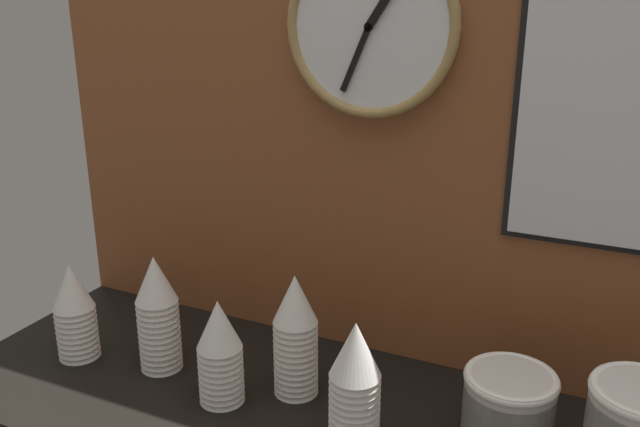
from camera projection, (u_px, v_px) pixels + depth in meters
ground_plane at (344, 427)px, 124.07cm from camera, size 160.00×56.00×4.00cm
wall_tiled_back at (402, 108)px, 129.19cm from camera, size 160.00×3.00×105.00cm
cup_stack_left at (159, 312)px, 136.24cm from camera, size 8.59×8.59×24.51cm
cup_stack_center_left at (220, 351)px, 125.44cm from camera, size 8.59×8.59×20.76cm
cup_stack_center_right at (355, 390)px, 110.32cm from camera, size 8.59×8.59×24.51cm
cup_stack_far_left at (75, 311)px, 140.68cm from camera, size 8.59×8.59×20.76cm
cup_stack_center at (296, 335)px, 127.48cm from camera, size 8.59×8.59×24.51cm
bowl_stack_right at (508, 410)px, 113.06cm from camera, size 15.59×15.59×14.35cm
wall_clock at (370, 27)px, 124.04cm from camera, size 33.86×2.70×33.86cm
menu_board at (636, 80)px, 108.83cm from camera, size 37.90×1.32×59.34cm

